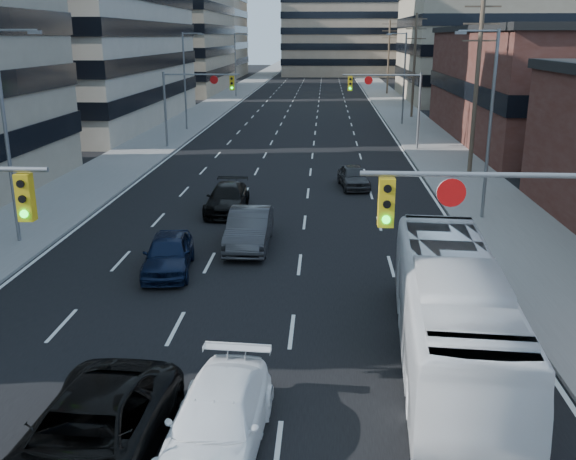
% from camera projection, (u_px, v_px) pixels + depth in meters
% --- Properties ---
extents(road_surface, '(18.00, 300.00, 0.02)m').
position_uv_depth(road_surface, '(313.00, 80.00, 132.46)').
color(road_surface, black).
rests_on(road_surface, ground).
extents(sidewalk_left, '(5.00, 300.00, 0.15)m').
position_uv_depth(sidewalk_left, '(257.00, 79.00, 133.07)').
color(sidewalk_left, slate).
rests_on(sidewalk_left, ground).
extents(sidewalk_right, '(5.00, 300.00, 0.15)m').
position_uv_depth(sidewalk_right, '(369.00, 80.00, 131.81)').
color(sidewalk_right, slate).
rests_on(sidewalk_right, ground).
extents(office_left_far, '(20.00, 30.00, 16.00)m').
position_uv_depth(office_left_far, '(160.00, 40.00, 102.80)').
color(office_left_far, gray).
rests_on(office_left_far, ground).
extents(office_right_far, '(22.00, 28.00, 14.00)m').
position_uv_depth(office_right_far, '(487.00, 49.00, 88.93)').
color(office_right_far, gray).
rests_on(office_right_far, ground).
extents(bg_block_left, '(24.00, 24.00, 20.00)m').
position_uv_depth(bg_block_left, '(187.00, 30.00, 140.65)').
color(bg_block_left, '#ADA089').
rests_on(bg_block_left, ground).
extents(bg_block_right, '(22.00, 22.00, 12.00)m').
position_uv_depth(bg_block_right, '(472.00, 50.00, 128.96)').
color(bg_block_right, gray).
rests_on(bg_block_right, ground).
extents(signal_near_right, '(6.59, 0.33, 6.00)m').
position_uv_depth(signal_near_right, '(536.00, 241.00, 14.24)').
color(signal_near_right, slate).
rests_on(signal_near_right, ground).
extents(signal_far_left, '(6.09, 0.33, 6.00)m').
position_uv_depth(signal_far_left, '(193.00, 94.00, 50.43)').
color(signal_far_left, slate).
rests_on(signal_far_left, ground).
extents(signal_far_right, '(6.09, 0.33, 6.00)m').
position_uv_depth(signal_far_right, '(390.00, 95.00, 49.58)').
color(signal_far_right, slate).
rests_on(signal_far_right, ground).
extents(utility_pole_block, '(2.20, 0.28, 11.00)m').
position_uv_depth(utility_pole_block, '(477.00, 84.00, 40.31)').
color(utility_pole_block, '#4C3D2D').
rests_on(utility_pole_block, ground).
extents(utility_pole_midblock, '(2.20, 0.28, 11.00)m').
position_uv_depth(utility_pole_midblock, '(414.00, 64.00, 68.97)').
color(utility_pole_midblock, '#4C3D2D').
rests_on(utility_pole_midblock, ground).
extents(utility_pole_distant, '(2.20, 0.28, 11.00)m').
position_uv_depth(utility_pole_distant, '(388.00, 56.00, 97.63)').
color(utility_pole_distant, '#4C3D2D').
rests_on(utility_pole_distant, ground).
extents(streetlight_left_near, '(2.03, 0.22, 9.00)m').
position_uv_depth(streetlight_left_near, '(9.00, 128.00, 26.48)').
color(streetlight_left_near, slate).
rests_on(streetlight_left_near, ground).
extents(streetlight_left_mid, '(2.03, 0.22, 9.00)m').
position_uv_depth(streetlight_left_mid, '(186.00, 76.00, 59.91)').
color(streetlight_left_mid, slate).
rests_on(streetlight_left_mid, ground).
extents(streetlight_left_far, '(2.03, 0.22, 9.00)m').
position_uv_depth(streetlight_left_far, '(236.00, 62.00, 93.35)').
color(streetlight_left_far, slate).
rests_on(streetlight_left_far, ground).
extents(streetlight_right_near, '(2.03, 0.22, 9.00)m').
position_uv_depth(streetlight_right_near, '(487.00, 117.00, 30.11)').
color(streetlight_right_near, slate).
rests_on(streetlight_right_near, ground).
extents(streetlight_right_far, '(2.03, 0.22, 9.00)m').
position_uv_depth(streetlight_right_far, '(403.00, 74.00, 63.55)').
color(streetlight_right_far, slate).
rests_on(streetlight_right_far, ground).
extents(black_pickup, '(2.95, 5.92, 1.61)m').
position_uv_depth(black_pickup, '(89.00, 438.00, 13.11)').
color(black_pickup, black).
rests_on(black_pickup, ground).
extents(white_van, '(2.29, 5.03, 1.43)m').
position_uv_depth(white_van, '(217.00, 422.00, 13.81)').
color(white_van, white).
rests_on(white_van, ground).
extents(transit_bus, '(3.31, 11.05, 3.04)m').
position_uv_depth(transit_bus, '(451.00, 312.00, 17.34)').
color(transit_bus, white).
rests_on(transit_bus, ground).
extents(sedan_blue, '(2.23, 4.50, 1.47)m').
position_uv_depth(sedan_blue, '(168.00, 253.00, 24.43)').
color(sedan_blue, black).
rests_on(sedan_blue, ground).
extents(sedan_grey_center, '(1.73, 4.92, 1.62)m').
position_uv_depth(sedan_grey_center, '(249.00, 229.00, 27.31)').
color(sedan_grey_center, '#323235').
rests_on(sedan_grey_center, ground).
extents(sedan_black_far, '(1.99, 4.82, 1.40)m').
position_uv_depth(sedan_black_far, '(227.00, 199.00, 32.84)').
color(sedan_black_far, black).
rests_on(sedan_black_far, ground).
extents(sedan_grey_right, '(2.05, 4.12, 1.35)m').
position_uv_depth(sedan_grey_right, '(354.00, 177.00, 38.05)').
color(sedan_grey_right, '#2E2E30').
rests_on(sedan_grey_right, ground).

